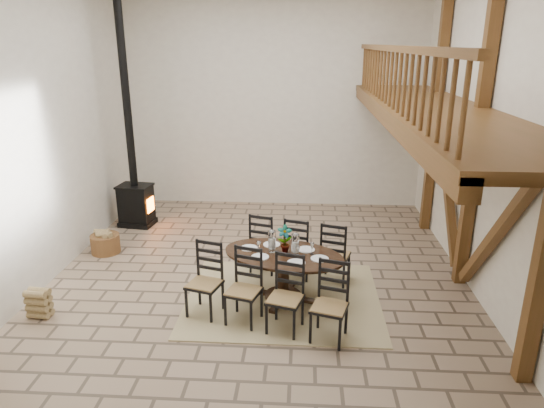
# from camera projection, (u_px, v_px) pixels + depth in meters

# --- Properties ---
(ground) EXTENTS (8.00, 8.00, 0.00)m
(ground) POSITION_uv_depth(u_px,v_px,m) (259.00, 275.00, 8.40)
(ground) COLOR gray
(ground) RESTS_ON ground
(room_shell) EXTENTS (7.02, 8.02, 5.01)m
(room_shell) POSITION_uv_depth(u_px,v_px,m) (336.00, 99.00, 7.37)
(room_shell) COLOR silver
(room_shell) RESTS_ON ground
(rug) EXTENTS (3.00, 2.50, 0.02)m
(rug) POSITION_uv_depth(u_px,v_px,m) (283.00, 298.00, 7.63)
(rug) COLOR tan
(rug) RESTS_ON ground
(dining_table) EXTENTS (2.52, 2.58, 1.21)m
(dining_table) POSITION_uv_depth(u_px,v_px,m) (281.00, 278.00, 7.43)
(dining_table) COLOR black
(dining_table) RESTS_ON ground
(wood_stove) EXTENTS (0.77, 0.63, 5.00)m
(wood_stove) POSITION_uv_depth(u_px,v_px,m) (134.00, 176.00, 10.36)
(wood_stove) COLOR black
(wood_stove) RESTS_ON ground
(log_basket) EXTENTS (0.54, 0.54, 0.45)m
(log_basket) POSITION_uv_depth(u_px,v_px,m) (105.00, 243.00, 9.25)
(log_basket) COLOR brown
(log_basket) RESTS_ON ground
(log_stack) EXTENTS (0.34, 0.25, 0.45)m
(log_stack) POSITION_uv_depth(u_px,v_px,m) (39.00, 303.00, 7.06)
(log_stack) COLOR tan
(log_stack) RESTS_ON ground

